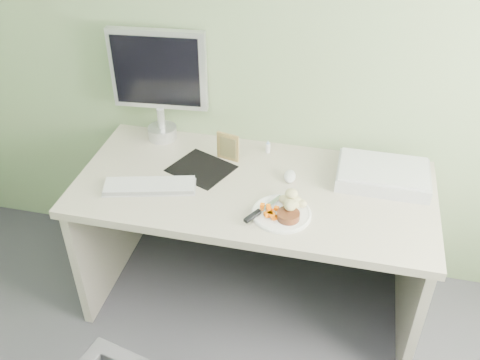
% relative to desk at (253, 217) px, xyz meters
% --- Properties ---
extents(wall_back, '(3.50, 0.00, 3.50)m').
position_rel_desk_xyz_m(wall_back, '(0.00, 0.38, 0.80)').
color(wall_back, gray).
rests_on(wall_back, floor).
extents(desk, '(1.60, 0.75, 0.73)m').
position_rel_desk_xyz_m(desk, '(0.00, 0.00, 0.00)').
color(desk, '#C1B5A1').
rests_on(desk, floor).
extents(plate, '(0.25, 0.25, 0.01)m').
position_rel_desk_xyz_m(plate, '(0.16, -0.18, 0.19)').
color(plate, white).
rests_on(plate, desk).
extents(steak, '(0.12, 0.12, 0.03)m').
position_rel_desk_xyz_m(steak, '(0.19, -0.21, 0.21)').
color(steak, black).
rests_on(steak, plate).
extents(potato_pile, '(0.11, 0.09, 0.05)m').
position_rel_desk_xyz_m(potato_pile, '(0.19, -0.12, 0.22)').
color(potato_pile, tan).
rests_on(potato_pile, plate).
extents(carrot_heap, '(0.08, 0.07, 0.04)m').
position_rel_desk_xyz_m(carrot_heap, '(0.10, -0.20, 0.22)').
color(carrot_heap, '#F66405').
rests_on(carrot_heap, plate).
extents(steak_knife, '(0.13, 0.21, 0.02)m').
position_rel_desk_xyz_m(steak_knife, '(0.06, -0.21, 0.21)').
color(steak_knife, silver).
rests_on(steak_knife, plate).
extents(mousepad, '(0.33, 0.32, 0.00)m').
position_rel_desk_xyz_m(mousepad, '(-0.26, 0.07, 0.18)').
color(mousepad, black).
rests_on(mousepad, desk).
extents(keyboard, '(0.41, 0.21, 0.02)m').
position_rel_desk_xyz_m(keyboard, '(-0.44, -0.12, 0.20)').
color(keyboard, white).
rests_on(keyboard, desk).
extents(computer_mouse, '(0.06, 0.10, 0.03)m').
position_rel_desk_xyz_m(computer_mouse, '(0.15, 0.08, 0.20)').
color(computer_mouse, white).
rests_on(computer_mouse, desk).
extents(photo_frame, '(0.11, 0.04, 0.14)m').
position_rel_desk_xyz_m(photo_frame, '(-0.16, 0.18, 0.25)').
color(photo_frame, '#A5884D').
rests_on(photo_frame, desk).
extents(eyedrop_bottle, '(0.02, 0.02, 0.07)m').
position_rel_desk_xyz_m(eyedrop_bottle, '(0.01, 0.28, 0.21)').
color(eyedrop_bottle, white).
rests_on(eyedrop_bottle, desk).
extents(scanner, '(0.41, 0.27, 0.06)m').
position_rel_desk_xyz_m(scanner, '(0.56, 0.16, 0.21)').
color(scanner, silver).
rests_on(scanner, desk).
extents(monitor, '(0.47, 0.14, 0.56)m').
position_rel_desk_xyz_m(monitor, '(-0.53, 0.31, 0.50)').
color(monitor, silver).
rests_on(monitor, desk).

